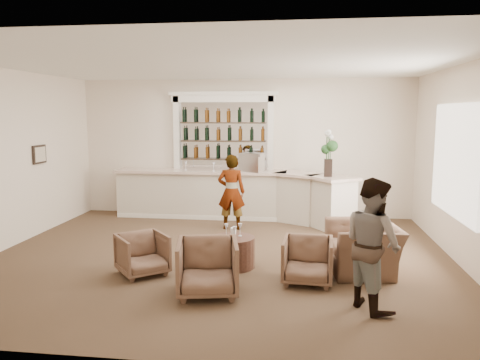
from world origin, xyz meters
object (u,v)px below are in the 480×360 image
sommelier (231,192)px  guest (373,244)px  cocktail_table (233,252)px  armchair_far (363,248)px  espresso_machine (252,162)px  armchair_left (143,254)px  armchair_right (307,260)px  flower_vase (328,150)px  bar_counter (235,195)px  armchair_center (208,267)px

sommelier → guest: size_ratio=0.96×
cocktail_table → armchair_far: (2.07, 0.05, 0.13)m
armchair_far → espresso_machine: (-2.14, 3.41, 0.98)m
armchair_left → armchair_right: 2.53m
cocktail_table → armchair_right: 1.32m
guest → armchair_right: 1.23m
sommelier → armchair_far: 3.52m
guest → armchair_right: guest is taller
cocktail_table → sommelier: 2.61m
cocktail_table → armchair_far: armchair_far is taller
flower_vase → cocktail_table: bearing=-120.0°
bar_counter → armchair_right: 4.38m
flower_vase → sommelier: bearing=-170.9°
sommelier → guest: guest is taller
bar_counter → armchair_left: size_ratio=8.04×
cocktail_table → sommelier: size_ratio=0.43×
armchair_center → espresso_machine: 4.77m
armchair_left → flower_vase: bearing=8.9°
armchair_far → sommelier: bearing=-142.7°
armchair_far → flower_vase: flower_vase is taller
armchair_left → flower_vase: flower_vase is taller
cocktail_table → sommelier: sommelier is taller
cocktail_table → espresso_machine: size_ratio=1.41×
armchair_center → bar_counter: bearing=82.4°
espresso_machine → flower_vase: bearing=-3.6°
armchair_far → espresso_machine: 4.14m
flower_vase → armchair_center: bearing=-114.3°
sommelier → espresso_machine: 1.14m
armchair_center → armchair_far: 2.58m
cocktail_table → armchair_far: bearing=1.5°
armchair_right → armchair_far: bearing=38.3°
guest → armchair_right: bearing=15.5°
armchair_right → flower_vase: (0.46, 3.41, 1.36)m
bar_counter → guest: bearing=-63.0°
armchair_left → armchair_right: (2.53, -0.03, 0.01)m
armchair_left → bar_counter: bearing=38.2°
bar_counter → guest: 5.43m
armchair_far → armchair_right: bearing=-62.8°
bar_counter → espresso_machine: (0.40, -0.02, 0.78)m
cocktail_table → armchair_right: (1.19, -0.56, 0.09)m
armchair_center → espresso_machine: espresso_machine is taller
bar_counter → sommelier: 0.99m
guest → armchair_center: 2.23m
guest → bar_counter: bearing=-2.8°
guest → flower_vase: bearing=-25.2°
bar_counter → armchair_right: bar_counter is taller
flower_vase → armchair_right: bearing=-97.6°
armchair_left → armchair_far: (3.41, 0.59, 0.06)m
cocktail_table → armchair_right: size_ratio=0.94×
cocktail_table → guest: bearing=-34.2°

